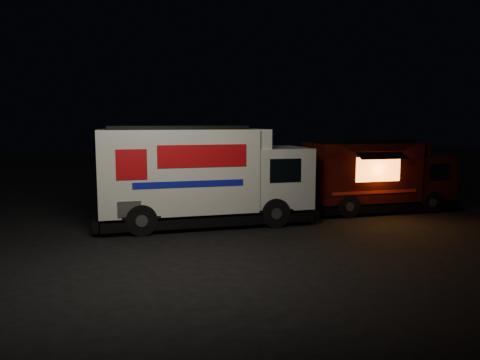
% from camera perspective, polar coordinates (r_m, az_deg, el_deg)
% --- Properties ---
extents(ground, '(80.00, 80.00, 0.00)m').
position_cam_1_polar(ground, '(14.38, 0.97, -6.27)').
color(ground, black).
rests_on(ground, ground).
extents(white_truck, '(7.08, 2.42, 3.21)m').
position_cam_1_polar(white_truck, '(15.21, -4.18, 0.59)').
color(white_truck, silver).
rests_on(white_truck, ground).
extents(red_truck, '(5.73, 2.12, 2.66)m').
position_cam_1_polar(red_truck, '(18.28, 16.54, 0.56)').
color(red_truck, '#3E100B').
rests_on(red_truck, ground).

